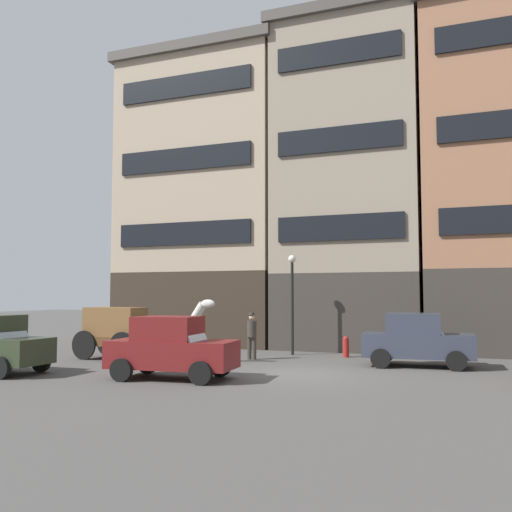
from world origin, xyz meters
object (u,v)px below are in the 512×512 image
at_px(draft_horse, 184,327).
at_px(sedan_parked_curb, 171,348).
at_px(sedan_dark, 417,340).
at_px(fire_hydrant_curbside, 346,346).
at_px(streetlamp_curbside, 292,290).
at_px(cargo_wagon, 116,329).
at_px(pedestrian_officer, 252,334).

distance_m(draft_horse, sedan_parked_curb, 4.15).
relative_size(draft_horse, sedan_dark, 0.62).
bearing_deg(fire_hydrant_curbside, streetlamp_curbside, 178.61).
height_order(draft_horse, sedan_dark, draft_horse).
relative_size(cargo_wagon, streetlamp_curbside, 0.73).
bearing_deg(fire_hydrant_curbside, pedestrian_officer, -146.96).
bearing_deg(draft_horse, sedan_dark, 12.14).
height_order(draft_horse, sedan_parked_curb, draft_horse).
height_order(draft_horse, fire_hydrant_curbside, draft_horse).
height_order(sedan_parked_curb, streetlamp_curbside, streetlamp_curbside).
bearing_deg(pedestrian_officer, draft_horse, -139.67).
xyz_separation_m(sedan_dark, pedestrian_officer, (-6.10, -0.03, 0.07)).
distance_m(pedestrian_officer, fire_hydrant_curbside, 3.85).
relative_size(draft_horse, sedan_parked_curb, 0.61).
relative_size(cargo_wagon, sedan_dark, 0.79).
bearing_deg(sedan_dark, pedestrian_officer, -179.71).
xyz_separation_m(sedan_dark, sedan_parked_curb, (-6.48, -5.54, 0.00)).
xyz_separation_m(sedan_dark, fire_hydrant_curbside, (-2.91, 2.05, -0.49)).
bearing_deg(cargo_wagon, pedestrian_officer, 19.02).
distance_m(sedan_dark, streetlamp_curbside, 5.83).
bearing_deg(cargo_wagon, fire_hydrant_curbside, 24.91).
distance_m(cargo_wagon, sedan_parked_curb, 5.97).
relative_size(sedan_dark, pedestrian_officer, 2.11).
bearing_deg(streetlamp_curbside, sedan_parked_curb, -99.91).
height_order(pedestrian_officer, fire_hydrant_curbside, pedestrian_officer).
bearing_deg(pedestrian_officer, streetlamp_curbside, 65.79).
height_order(pedestrian_officer, streetlamp_curbside, streetlamp_curbside).
bearing_deg(pedestrian_officer, sedan_parked_curb, -93.90).
bearing_deg(cargo_wagon, sedan_parked_curb, -39.53).
bearing_deg(streetlamp_curbside, sedan_dark, -22.23).
height_order(sedan_dark, fire_hydrant_curbside, sedan_dark).
distance_m(sedan_parked_curb, fire_hydrant_curbside, 8.40).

